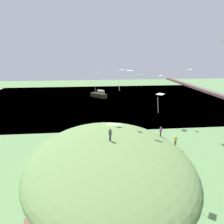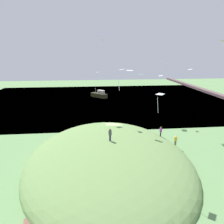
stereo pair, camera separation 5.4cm
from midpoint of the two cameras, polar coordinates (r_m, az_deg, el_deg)
The scene contains 18 objects.
ground_plane at distance 38.20m, azimuth 0.45°, elevation -6.43°, with size 160.00×160.00×0.00m, color #648D53.
lake_water at distance 67.01m, azimuth -2.38°, elevation 3.15°, with size 55.28×80.00×0.40m, color #34637F.
grass_hill at distance 29.79m, azimuth -0.83°, elevation -13.22°, with size 28.97×22.13×5.89m, color #6C8F4F.
bridge_deck_far at distance 74.56m, azimuth 21.73°, elevation 6.13°, with size 49.76×1.80×0.70m, color brown.
boat_on_lake at distance 70.39m, azimuth -3.42°, elevation 4.67°, with size 5.60×5.47×3.04m.
person_watching_kites at distance 28.33m, azimuth -0.47°, elevation -5.74°, with size 0.56×0.56×1.76m.
person_walking_path at distance 34.02m, azimuth 16.84°, elevation -7.02°, with size 0.51×0.51×1.59m.
person_on_hilltop at distance 34.12m, azimuth 13.07°, elevation -4.87°, with size 0.53×0.53×1.58m.
kite_1 at distance 37.38m, azimuth -2.42°, elevation 18.87°, with size 0.94×0.68×1.29m.
kite_2 at distance 37.33m, azimuth 7.91°, elevation 9.88°, with size 1.00×1.13×1.29m.
kite_3 at distance 21.56m, azimuth 12.87°, elevation 4.42°, with size 1.14×1.10×1.87m.
kite_4 at distance 32.55m, azimuth 4.88°, elevation 10.98°, with size 0.96×1.12×1.45m.
kite_5 at distance 39.01m, azimuth 20.36°, elevation 10.54°, with size 1.07×0.85×2.06m.
kite_6 at distance 36.94m, azimuth -3.80°, elevation 10.61°, with size 1.32×1.26×1.66m.
kite_7 at distance 44.50m, azimuth 14.69°, elevation 12.32°, with size 0.81×0.66×1.75m.
kite_8 at distance 43.84m, azimuth 13.05°, elevation 9.48°, with size 1.37×1.16×1.23m.
kite_9 at distance 37.32m, azimuth 27.68°, elevation 16.45°, with size 0.81×0.79×1.57m.
kite_10 at distance 19.10m, azimuth 2.54°, elevation 10.83°, with size 0.86×0.75×1.91m.
Camera 2 is at (35.15, -3.89, 14.45)m, focal length 33.90 mm.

